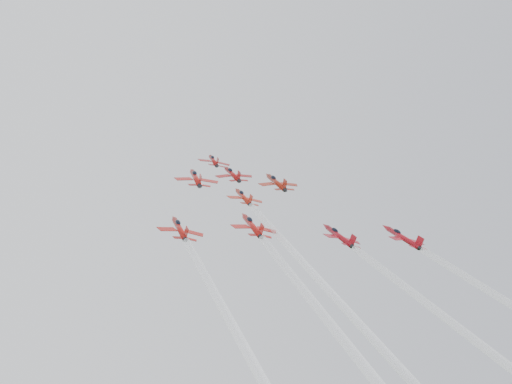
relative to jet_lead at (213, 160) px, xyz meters
name	(u,v)px	position (x,y,z in m)	size (l,w,h in m)	color
jet_lead	(213,160)	(0.00, 0.00, 0.00)	(8.90, 11.36, 7.35)	maroon
jet_row2_left	(195,178)	(-10.03, -15.74, -9.45)	(10.44, 13.32, 8.61)	#AA1410
jet_row2_center	(232,174)	(1.60, -9.81, -5.89)	(9.70, 12.37, 8.00)	maroon
jet_row2_right	(276,182)	(12.61, -12.41, -7.45)	(10.60, 13.53, 8.75)	maroon
jet_center	(330,284)	(-1.94, -60.42, -36.38)	(8.48, 79.44, 48.35)	#A91F10
jet_rear_farleft	(267,371)	(-21.93, -78.88, -47.48)	(8.48, 79.43, 48.35)	#A2150F
jet_rear_left	(382,368)	(-6.52, -79.12, -47.62)	(9.37, 87.83, 53.46)	#AB1410
jet_rear_right	(493,363)	(11.80, -79.07, -47.59)	(8.92, 83.57, 50.87)	maroon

